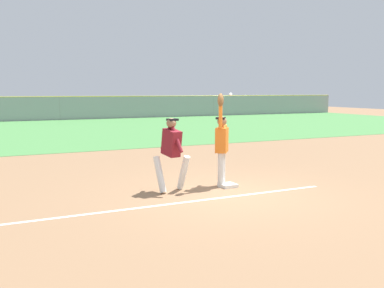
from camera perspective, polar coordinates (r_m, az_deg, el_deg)
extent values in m
plane|color=#936D4C|center=(9.79, 4.35, -6.67)|extent=(80.73, 80.73, 0.00)
cube|color=#4C8C47|center=(26.36, -14.59, 1.87)|extent=(55.64, 18.95, 0.01)
cube|color=white|center=(8.35, -16.74, -9.38)|extent=(12.00, 0.19, 0.01)
cube|color=white|center=(10.45, 4.85, -5.56)|extent=(0.39, 0.39, 0.08)
cylinder|color=silver|center=(10.53, 4.09, -3.32)|extent=(0.21, 0.21, 0.85)
cylinder|color=silver|center=(10.33, 3.91, -3.51)|extent=(0.21, 0.21, 0.85)
cube|color=orange|center=(10.32, 4.04, 0.55)|extent=(0.48, 0.51, 0.60)
sphere|color=#8C6647|center=(10.28, 4.06, 3.07)|extent=(0.32, 0.32, 0.23)
cube|color=black|center=(10.28, 3.89, 3.48)|extent=(0.30, 0.29, 0.05)
cylinder|color=orange|center=(10.05, 3.86, 3.86)|extent=(0.13, 0.13, 0.62)
cylinder|color=orange|center=(10.51, 4.25, 2.31)|extent=(0.46, 0.54, 0.09)
ellipsoid|color=brown|center=(10.04, 3.88, 5.91)|extent=(0.28, 0.31, 0.32)
cylinder|color=white|center=(9.99, -1.18, -3.87)|extent=(0.24, 0.46, 0.85)
cylinder|color=white|center=(9.81, -4.37, -4.10)|extent=(0.24, 0.46, 0.85)
cube|color=maroon|center=(9.78, -2.78, 0.19)|extent=(0.37, 0.57, 0.66)
sphere|color=#8C6647|center=(9.74, -2.80, 2.85)|extent=(0.28, 0.28, 0.23)
cube|color=black|center=(9.75, -2.65, 3.29)|extent=(0.26, 0.24, 0.05)
cylinder|color=maroon|center=(9.95, -3.51, 0.78)|extent=(0.18, 0.41, 0.58)
cylinder|color=maroon|center=(9.59, -2.03, 0.55)|extent=(0.18, 0.41, 0.58)
sphere|color=white|center=(10.23, 5.22, 6.66)|extent=(0.07, 0.07, 0.07)
cube|color=#93999E|center=(35.65, -17.38, 4.58)|extent=(55.64, 0.06, 1.84)
cylinder|color=yellow|center=(35.62, -17.44, 6.10)|extent=(55.64, 0.06, 0.06)
cylinder|color=gray|center=(35.65, -17.38, 4.58)|extent=(0.08, 0.08, 1.84)
cylinder|color=gray|center=(39.92, 2.90, 5.14)|extent=(0.08, 0.08, 1.84)
cylinder|color=gray|center=(47.99, 17.83, 5.15)|extent=(0.08, 0.08, 1.84)
cube|color=#B7B7BC|center=(38.61, -23.42, 3.97)|extent=(4.56, 2.32, 0.55)
cube|color=#2D333D|center=(38.59, -23.46, 4.68)|extent=(2.36, 1.95, 0.40)
cylinder|color=black|center=(39.49, -21.20, 3.74)|extent=(0.62, 0.28, 0.60)
cylinder|color=black|center=(37.60, -21.30, 3.58)|extent=(0.62, 0.28, 0.60)
cube|color=#23389E|center=(38.95, -16.34, 4.30)|extent=(4.58, 2.37, 0.55)
cube|color=#2D333D|center=(38.93, -16.36, 4.99)|extent=(2.38, 1.98, 0.40)
cylinder|color=black|center=(40.27, -14.67, 4.04)|extent=(0.62, 0.28, 0.60)
cylinder|color=black|center=(38.45, -13.87, 3.93)|extent=(0.62, 0.28, 0.60)
cylinder|color=black|center=(39.55, -18.71, 3.85)|extent=(0.62, 0.28, 0.60)
cylinder|color=black|center=(37.69, -18.09, 3.73)|extent=(0.62, 0.28, 0.60)
cube|color=white|center=(40.59, -9.36, 4.59)|extent=(4.54, 2.26, 0.55)
cube|color=#2D333D|center=(40.57, -9.37, 5.26)|extent=(2.34, 1.93, 0.40)
cylinder|color=black|center=(41.82, -7.63, 4.32)|extent=(0.62, 0.27, 0.60)
cylinder|color=black|center=(39.97, -7.05, 4.20)|extent=(0.62, 0.27, 0.60)
cylinder|color=black|center=(41.30, -11.58, 4.20)|extent=(0.62, 0.27, 0.60)
cylinder|color=black|center=(39.42, -11.17, 4.08)|extent=(0.62, 0.27, 0.60)
cube|color=tan|center=(42.11, -2.98, 4.77)|extent=(4.59, 2.40, 0.55)
cube|color=#2D333D|center=(42.09, -2.99, 5.41)|extent=(2.39, 1.99, 0.40)
cylinder|color=black|center=(43.43, -1.46, 4.49)|extent=(0.62, 0.29, 0.60)
cylinder|color=black|center=(41.61, -0.70, 4.37)|extent=(0.62, 0.29, 0.60)
cylinder|color=black|center=(42.69, -5.20, 4.41)|extent=(0.62, 0.29, 0.60)
cylinder|color=black|center=(40.84, -4.60, 4.29)|extent=(0.62, 0.29, 0.60)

